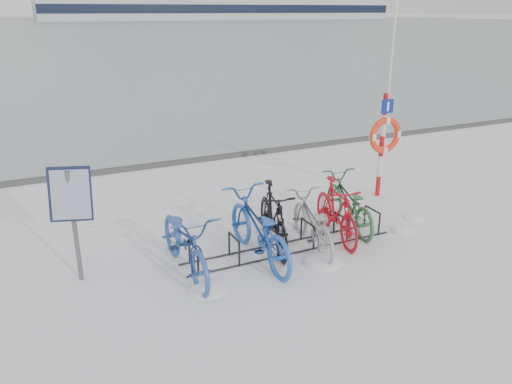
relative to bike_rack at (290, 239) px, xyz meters
name	(u,v)px	position (x,y,z in m)	size (l,w,h in m)	color
ground	(290,248)	(0.00, 0.00, -0.18)	(900.00, 900.00, 0.00)	white
ice_sheet	(24,25)	(0.00, 155.00, -0.17)	(400.00, 298.00, 0.02)	#97A4AA
quay_edge	(188,161)	(0.00, 5.90, -0.13)	(400.00, 0.25, 0.10)	#3F3F42
bike_rack	(290,239)	(0.00, 0.00, 0.00)	(4.00, 0.48, 0.46)	black
info_board	(71,201)	(-3.52, 0.44, 1.16)	(0.66, 0.42, 1.87)	#595B5E
lifebuoy_station	(385,135)	(3.16, 1.48, 1.25)	(0.82, 0.23, 4.26)	#B30E15
bike_0	(185,239)	(-1.93, -0.01, 0.40)	(0.77, 2.21, 1.16)	#2D509E
bike_1	(258,226)	(-0.67, -0.09, 0.41)	(0.79, 2.26, 1.19)	blue
bike_2	(273,216)	(-0.22, 0.24, 0.41)	(0.55, 1.95, 1.17)	black
bike_3	(312,221)	(0.39, -0.09, 0.32)	(0.66, 1.90, 1.00)	#919398
bike_4	(336,209)	(1.01, 0.06, 0.39)	(0.53, 1.88, 1.13)	red
bike_5	(349,201)	(1.51, 0.39, 0.35)	(0.70, 2.01, 1.06)	#2B6736
snow_drifts	(323,250)	(0.52, -0.30, -0.18)	(5.29, 2.08, 0.23)	white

